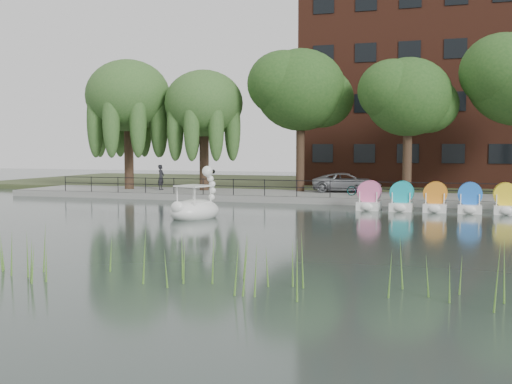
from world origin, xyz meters
The scene contains 16 objects.
ground_plane centered at (0.00, 0.00, 0.00)m, with size 120.00×120.00×0.00m, color #3B4743.
promenade centered at (0.00, 16.00, 0.20)m, with size 40.00×6.00×0.40m, color gray.
kerb centered at (0.00, 13.05, 0.20)m, with size 40.00×0.25×0.40m, color gray.
land_strip centered at (0.00, 30.00, 0.18)m, with size 60.00×22.00×0.36m, color #47512D.
railing centered at (0.00, 13.25, 1.15)m, with size 32.00×0.05×1.00m.
apartment_building centered at (7.00, 29.97, 9.36)m, with size 20.00×10.07×18.00m.
willow_left centered at (-13.00, 16.50, 6.87)m, with size 5.88×5.88×9.01m.
willow_mid centered at (-7.50, 17.00, 6.25)m, with size 5.32×5.32×8.15m.
broadleaf_center centered at (-1.00, 18.00, 7.06)m, with size 6.00×6.00×9.25m.
broadleaf_right centered at (6.00, 17.50, 6.39)m, with size 5.40×5.40×8.32m.
minivan centered at (2.11, 18.05, 1.12)m, with size 5.15×2.37×1.43m, color gray.
bicycle centered at (3.51, 15.19, 0.90)m, with size 1.72×0.60×1.00m, color gray.
pedestrian centered at (-10.40, 16.27, 1.39)m, with size 0.71×0.48×1.98m, color black.
swan_boat centered at (-2.53, 4.13, 0.53)m, with size 2.52×3.25×2.43m.
pedal_boat_row centered at (8.88, 10.82, 0.61)m, with size 9.65×1.70×1.40m.
reed_bank centered at (2.00, -9.50, 0.60)m, with size 24.00×2.40×1.20m.
Camera 1 is at (9.53, -23.46, 3.32)m, focal length 45.00 mm.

